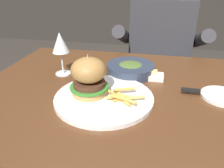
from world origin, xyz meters
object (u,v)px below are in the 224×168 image
at_px(burger_sandwich, 89,76).
at_px(wine_glass, 60,44).
at_px(table_knife, 207,92).
at_px(diner_person, 157,67).
at_px(main_plate, 104,98).
at_px(bread_plate, 222,96).
at_px(soup_bowl, 131,69).
at_px(butter_dish, 153,76).

bearing_deg(burger_sandwich, wine_glass, 135.01).
xyz_separation_m(table_knife, diner_person, (-0.15, 0.66, -0.19)).
height_order(main_plate, bread_plate, main_plate).
xyz_separation_m(main_plate, diner_person, (0.17, 0.76, -0.18)).
distance_m(table_knife, soup_bowl, 0.30).
distance_m(bread_plate, butter_dish, 0.25).
bearing_deg(main_plate, table_knife, 15.71).
distance_m(burger_sandwich, soup_bowl, 0.25).
xyz_separation_m(butter_dish, diner_person, (0.02, 0.56, -0.19)).
distance_m(wine_glass, butter_dish, 0.38).
bearing_deg(bread_plate, wine_glass, 172.66).
distance_m(main_plate, diner_person, 0.80).
relative_size(burger_sandwich, bread_plate, 0.98).
xyz_separation_m(main_plate, table_knife, (0.33, 0.09, 0.01)).
relative_size(bread_plate, diner_person, 0.12).
xyz_separation_m(main_plate, wine_glass, (-0.21, 0.17, 0.12)).
bearing_deg(bread_plate, diner_person, 107.01).
bearing_deg(butter_dish, burger_sandwich, -137.35).
xyz_separation_m(table_knife, butter_dish, (-0.18, 0.10, -0.00)).
distance_m(main_plate, wine_glass, 0.29).
xyz_separation_m(main_plate, bread_plate, (0.38, 0.09, -0.00)).
bearing_deg(soup_bowl, wine_glass, -168.07).
relative_size(main_plate, burger_sandwich, 2.38).
relative_size(burger_sandwich, diner_person, 0.11).
bearing_deg(wine_glass, burger_sandwich, -44.99).
bearing_deg(butter_dish, bread_plate, -23.70).
height_order(burger_sandwich, wine_glass, wine_glass).
relative_size(bread_plate, butter_dish, 1.76).
relative_size(main_plate, bread_plate, 2.34).
distance_m(butter_dish, diner_person, 0.60).
xyz_separation_m(main_plate, soup_bowl, (0.06, 0.22, 0.02)).
distance_m(table_knife, butter_dish, 0.20).
xyz_separation_m(bread_plate, table_knife, (-0.05, 0.00, 0.01)).
xyz_separation_m(main_plate, burger_sandwich, (-0.05, 0.01, 0.07)).
xyz_separation_m(soup_bowl, diner_person, (0.12, 0.53, -0.20)).
height_order(butter_dish, diner_person, diner_person).
relative_size(wine_glass, soup_bowl, 0.89).
xyz_separation_m(burger_sandwich, bread_plate, (0.43, 0.08, -0.07)).
relative_size(main_plate, wine_glass, 1.87).
bearing_deg(burger_sandwich, diner_person, 73.39).
bearing_deg(table_knife, wine_glass, 172.08).
bearing_deg(burger_sandwich, soup_bowl, 63.73).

